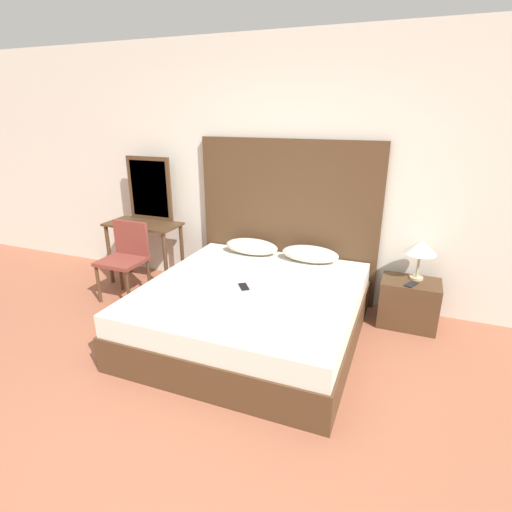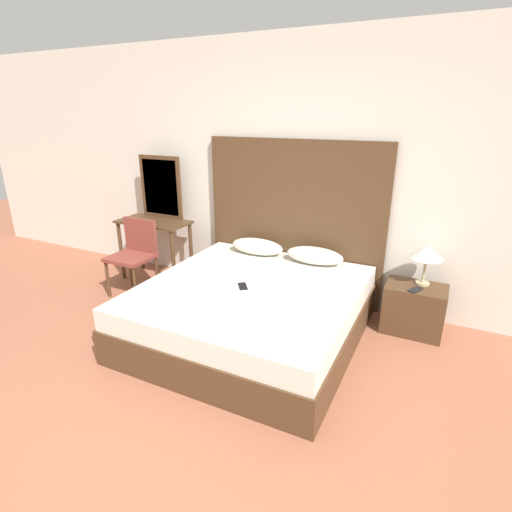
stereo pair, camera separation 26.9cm
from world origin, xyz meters
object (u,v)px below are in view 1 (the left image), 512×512
nightstand (409,303)px  vanity_desk (144,236)px  chair (126,254)px  bed (252,311)px  phone_on_bed (244,287)px  phone_on_nightstand (411,284)px  table_lamp (421,248)px

nightstand → vanity_desk: bearing=-178.7°
vanity_desk → chair: (0.04, -0.40, -0.10)m
bed → chair: bearing=170.1°
bed → vanity_desk: (-1.65, 0.68, 0.34)m
phone_on_bed → vanity_desk: vanity_desk is taller
phone_on_bed → phone_on_nightstand: bearing=27.1°
phone_on_bed → chair: 1.58m
nightstand → phone_on_nightstand: bearing=-92.9°
chair → phone_on_bed: bearing=-12.2°
nightstand → table_lamp: bearing=63.4°
nightstand → table_lamp: 0.55m
table_lamp → vanity_desk: 3.02m
chair → table_lamp: bearing=10.3°
chair → phone_on_nightstand: bearing=7.2°
vanity_desk → chair: size_ratio=1.04×
phone_on_bed → vanity_desk: 1.75m
phone_on_nightstand → vanity_desk: bearing=179.5°
phone_on_bed → chair: chair is taller
bed → table_lamp: 1.67m
bed → phone_on_nightstand: bed is taller
table_lamp → phone_on_bed: bearing=-148.4°
bed → nightstand: 1.52m
phone_on_bed → bed: bearing=43.9°
phone_on_nightstand → vanity_desk: size_ratio=0.19×
bed → nightstand: (1.32, 0.75, -0.02)m
nightstand → chair: (-2.93, -0.46, 0.26)m
phone_on_bed → table_lamp: table_lamp is taller
phone_on_bed → chair: size_ratio=0.19×
nightstand → phone_on_nightstand: (-0.00, -0.09, 0.23)m
nightstand → vanity_desk: 3.00m
nightstand → chair: bearing=-171.0°
table_lamp → bed: bearing=-149.0°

